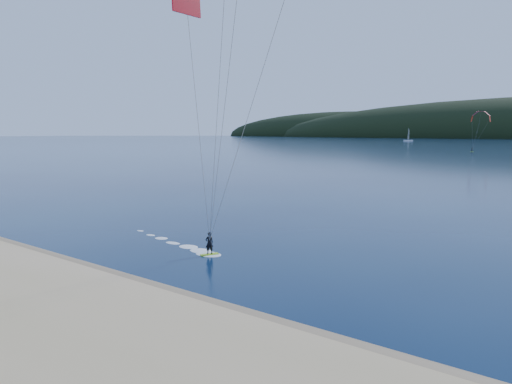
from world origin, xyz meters
TOP-DOWN VIEW (x-y plane):
  - ground at (0.00, 0.00)m, footprint 1800.00×1800.00m
  - wet_sand at (0.00, 4.50)m, footprint 220.00×2.50m
  - kitesurfer_near at (6.65, 5.53)m, footprint 22.54×9.75m
  - kitesurfer_far at (-24.87, 199.64)m, footprint 7.86×5.26m
  - sailboat at (-127.46, 404.60)m, footprint 8.35×5.18m

SIDE VIEW (x-z plane):
  - ground at x=0.00m, z-range 0.00..0.00m
  - wet_sand at x=0.00m, z-range 0.00..0.10m
  - sailboat at x=-127.46m, z-range -4.95..6.66m
  - kitesurfer_far at x=-24.87m, z-range 5.43..20.38m
  - kitesurfer_near at x=6.65m, z-range 5.22..22.82m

